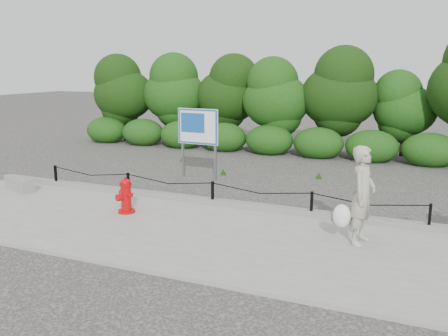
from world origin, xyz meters
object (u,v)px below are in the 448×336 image
fire_hydrant (126,196)px  pedestrian (361,197)px  advertising_sign (198,130)px  concrete_block (20,184)px

fire_hydrant → pedestrian: bearing=24.2°
advertising_sign → pedestrian: bearing=-33.5°
fire_hydrant → pedestrian: (5.35, 0.12, 0.53)m
pedestrian → concrete_block: 9.34m
concrete_block → advertising_sign: bearing=42.4°
advertising_sign → fire_hydrant: bearing=-85.8°
pedestrian → advertising_sign: size_ratio=0.87×
fire_hydrant → concrete_block: bearing=-165.7°
concrete_block → fire_hydrant: bearing=-8.6°
fire_hydrant → advertising_sign: 4.26m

